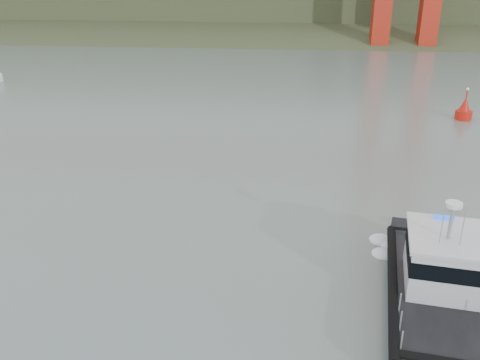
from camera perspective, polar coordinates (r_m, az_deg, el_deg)
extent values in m
plane|color=slate|center=(26.98, -0.12, -12.52)|extent=(400.00, 400.00, 0.00)
cube|color=#354729|center=(114.86, 3.98, 15.48)|extent=(500.00, 44.72, 16.25)
cube|color=black|center=(27.55, 17.31, -11.76)|extent=(3.25, 11.89, 1.29)
cube|color=black|center=(27.97, 23.35, -12.16)|extent=(3.25, 11.89, 1.29)
cube|color=black|center=(27.00, 20.60, -11.73)|extent=(5.86, 10.75, 0.27)
cube|color=silver|center=(27.18, 20.81, -8.08)|extent=(3.79, 4.33, 2.47)
cube|color=black|center=(26.96, 20.94, -7.27)|extent=(3.87, 4.40, 0.81)
cube|color=silver|center=(26.55, 21.21, -5.64)|extent=(4.04, 4.57, 0.17)
cylinder|color=gray|center=(25.87, 21.56, -4.27)|extent=(0.17, 0.17, 1.93)
cylinder|color=white|center=(25.49, 21.86, -2.45)|extent=(0.75, 0.75, 0.19)
cylinder|color=red|center=(58.72, 22.71, 6.34)|extent=(1.65, 1.65, 1.10)
cone|color=red|center=(58.44, 22.88, 7.36)|extent=(1.28, 1.28, 1.65)
cylinder|color=red|center=(58.18, 23.05, 8.40)|extent=(0.15, 0.15, 0.91)
sphere|color=#E5D87F|center=(58.05, 23.13, 8.92)|extent=(0.27, 0.27, 0.27)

